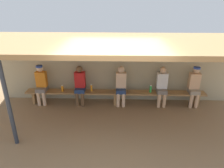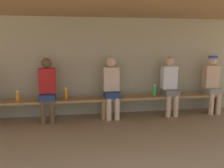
{
  "view_description": "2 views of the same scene",
  "coord_description": "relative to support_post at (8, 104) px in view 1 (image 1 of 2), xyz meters",
  "views": [
    {
      "loc": [
        0.09,
        -4.59,
        3.38
      ],
      "look_at": [
        -0.09,
        1.23,
        0.88
      ],
      "focal_mm": 32.55,
      "sensor_mm": 36.0,
      "label": 1
    },
    {
      "loc": [
        -0.66,
        -3.47,
        1.65
      ],
      "look_at": [
        0.14,
        1.18,
        0.82
      ],
      "focal_mm": 38.08,
      "sensor_mm": 36.0,
      "label": 2
    }
  ],
  "objects": [
    {
      "name": "water_bottle_orange",
      "position": [
        1.64,
        2.14,
        -0.53
      ],
      "size": [
        0.07,
        0.07,
        0.24
      ],
      "color": "orange",
      "rests_on": "bench"
    },
    {
      "name": "player_rightmost",
      "position": [
        2.63,
        2.1,
        -0.37
      ],
      "size": [
        0.34,
        0.42,
        1.34
      ],
      "color": "navy",
      "rests_on": "ground"
    },
    {
      "name": "player_middle",
      "position": [
        -0.03,
        2.1,
        -0.35
      ],
      "size": [
        0.34,
        0.42,
        1.34
      ],
      "color": "slate",
      "rests_on": "ground"
    },
    {
      "name": "back_wall",
      "position": [
        2.43,
        2.55,
        0.0
      ],
      "size": [
        8.0,
        0.2,
        2.2
      ],
      "primitive_type": "cube",
      "color": "tan",
      "rests_on": "ground"
    },
    {
      "name": "player_near_post",
      "position": [
        1.27,
        2.1,
        -0.37
      ],
      "size": [
        0.34,
        0.42,
        1.34
      ],
      "color": "navy",
      "rests_on": "ground"
    },
    {
      "name": "water_bottle_green",
      "position": [
        3.61,
        2.1,
        -0.52
      ],
      "size": [
        0.07,
        0.07,
        0.25
      ],
      "color": "green",
      "rests_on": "bench"
    },
    {
      "name": "dugout_roof",
      "position": [
        2.43,
        1.25,
        1.16
      ],
      "size": [
        8.0,
        2.8,
        0.12
      ],
      "primitive_type": "cube",
      "color": "#9E7547",
      "rests_on": "back_wall"
    },
    {
      "name": "bench",
      "position": [
        2.43,
        2.1,
        -0.71
      ],
      "size": [
        6.0,
        0.36,
        0.46
      ],
      "color": "#9E7547",
      "rests_on": "ground"
    },
    {
      "name": "ground_plane",
      "position": [
        2.43,
        0.55,
        -1.1
      ],
      "size": [
        24.0,
        24.0,
        0.0
      ],
      "primitive_type": "plane",
      "color": "#8C6D4C"
    },
    {
      "name": "water_bottle_blue",
      "position": [
        0.67,
        2.1,
        -0.54
      ],
      "size": [
        0.08,
        0.08,
        0.21
      ],
      "color": "orange",
      "rests_on": "bench"
    },
    {
      "name": "player_shirtless_tan",
      "position": [
        5.02,
        2.1,
        -0.35
      ],
      "size": [
        0.34,
        0.42,
        1.34
      ],
      "color": "gray",
      "rests_on": "ground"
    },
    {
      "name": "player_leftmost",
      "position": [
        3.97,
        2.1,
        -0.37
      ],
      "size": [
        0.34,
        0.42,
        1.34
      ],
      "color": "slate",
      "rests_on": "ground"
    },
    {
      "name": "support_post",
      "position": [
        0.0,
        0.0,
        0.0
      ],
      "size": [
        0.1,
        0.1,
        2.2
      ],
      "primitive_type": "cylinder",
      "color": "#2D333D",
      "rests_on": "ground"
    }
  ]
}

